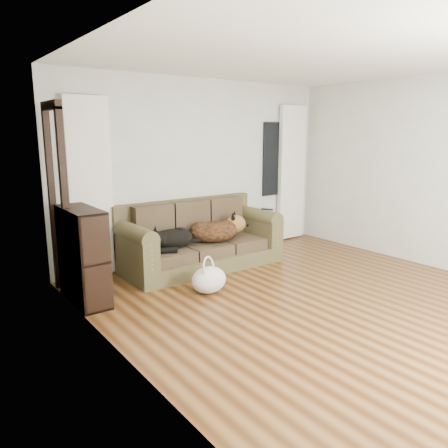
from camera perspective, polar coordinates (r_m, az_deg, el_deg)
floor at (r=4.96m, az=13.39°, el=-10.20°), size 5.00×5.00×0.00m
ceiling at (r=4.67m, az=15.03°, el=20.89°), size 5.00×5.00×0.00m
wall_back at (r=6.52m, az=-3.05°, el=7.15°), size 4.50×0.04×2.60m
wall_left at (r=3.26m, az=-12.15°, el=2.07°), size 0.04×5.00×2.60m
wall_right at (r=6.52m, az=27.02°, el=5.88°), size 0.04×5.00×2.60m
curtain_left at (r=5.71m, az=-17.05°, el=4.45°), size 0.55×0.08×2.25m
curtain_right at (r=7.60m, az=8.80°, el=6.58°), size 0.55×0.08×2.25m
window_pane at (r=7.38m, az=6.64°, el=8.43°), size 0.50×0.03×1.20m
door_casing at (r=5.23m, az=-20.80°, el=2.43°), size 0.07×0.60×2.10m
sofa at (r=6.03m, az=-2.99°, el=-1.43°), size 2.21×0.96×0.91m
dog_black_lab at (r=5.73m, az=-7.08°, el=-1.91°), size 0.62×0.45×0.25m
dog_shepherd at (r=6.07m, az=-1.09°, el=-0.93°), size 0.85×0.75×0.31m
tv_remote at (r=6.44m, az=5.67°, el=1.93°), size 0.12×0.20×0.02m
tote_bag at (r=5.12m, az=-1.99°, el=-7.26°), size 0.49×0.42×0.31m
bookshelf at (r=5.01m, az=-17.91°, el=-4.21°), size 0.41×0.87×1.05m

